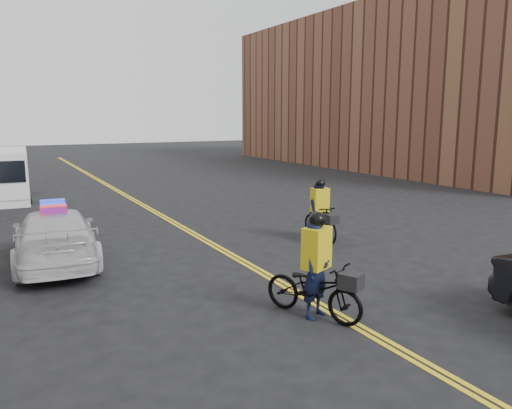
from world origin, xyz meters
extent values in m
plane|color=black|center=(0.00, 0.00, 0.00)|extent=(120.00, 120.00, 0.00)
cube|color=yellow|center=(-0.08, 8.00, 0.01)|extent=(0.10, 60.00, 0.01)
cube|color=yellow|center=(0.08, 8.00, 0.01)|extent=(0.10, 60.00, 0.01)
cube|color=brown|center=(22.00, 18.00, 5.50)|extent=(12.00, 30.00, 11.00)
imported|color=silver|center=(-4.24, 3.18, 0.70)|extent=(2.35, 4.96, 1.40)
cube|color=#0C26CC|center=(-4.24, 3.18, 1.48)|extent=(0.69, 1.32, 0.16)
cube|color=white|center=(-5.03, 14.81, 1.12)|extent=(2.23, 5.34, 2.23)
cube|color=white|center=(-5.15, 12.53, 0.92)|extent=(1.93, 0.88, 1.16)
cube|color=black|center=(-5.18, 12.15, 1.50)|extent=(1.75, 0.19, 0.87)
cylinder|color=black|center=(-4.19, 13.21, 0.34)|extent=(0.28, 0.69, 0.68)
cylinder|color=black|center=(-4.02, 16.31, 0.34)|extent=(0.28, 0.69, 0.68)
imported|color=black|center=(-0.39, -2.77, 0.54)|extent=(1.49, 2.15, 1.07)
imported|color=black|center=(-0.39, -2.77, 0.92)|extent=(0.79, 0.68, 1.84)
cube|color=gold|center=(-0.39, -2.77, 1.32)|extent=(0.62, 0.54, 0.77)
sphere|color=black|center=(-0.39, -2.77, 1.85)|extent=(0.31, 0.31, 0.31)
cube|color=black|center=(-0.09, -3.42, 0.83)|extent=(0.46, 0.48, 0.29)
imported|color=black|center=(3.06, 1.99, 0.56)|extent=(0.66, 1.88, 1.11)
imported|color=black|center=(3.06, 1.99, 0.86)|extent=(0.88, 0.71, 1.72)
cube|color=gold|center=(3.06, 1.99, 1.24)|extent=(0.51, 0.37, 0.72)
sphere|color=black|center=(3.06, 1.99, 1.73)|extent=(0.29, 0.29, 0.29)
cube|color=black|center=(3.01, 1.32, 0.78)|extent=(0.34, 0.38, 0.27)
camera|label=1|loc=(-5.55, -10.06, 3.71)|focal=35.00mm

